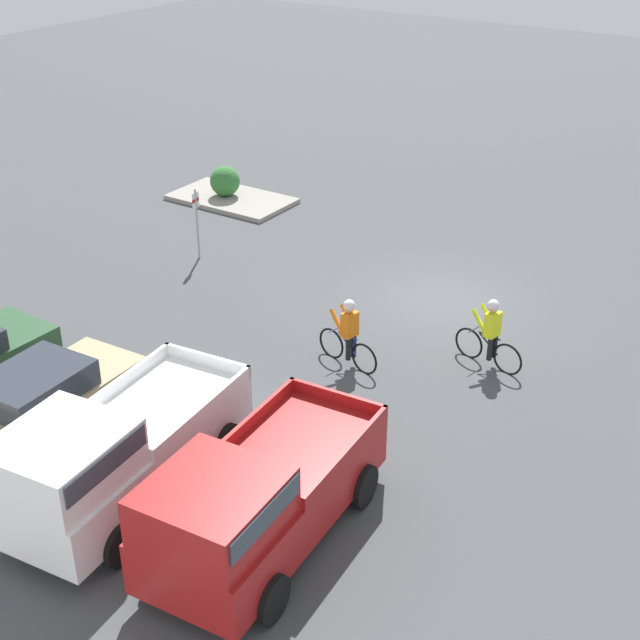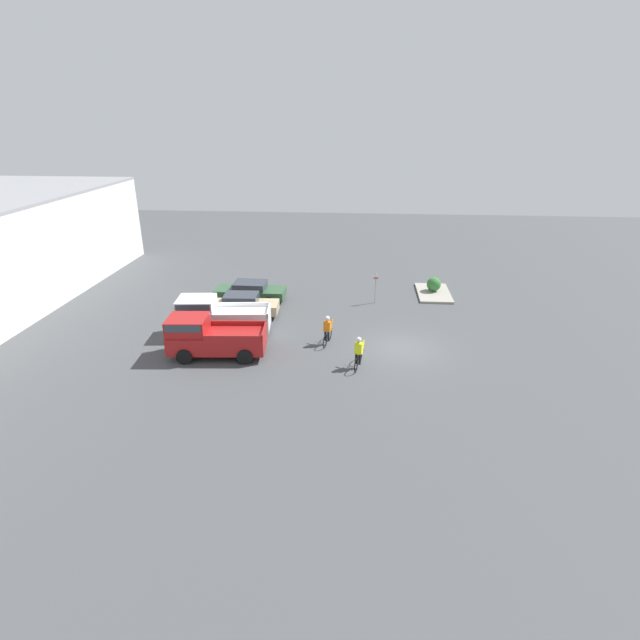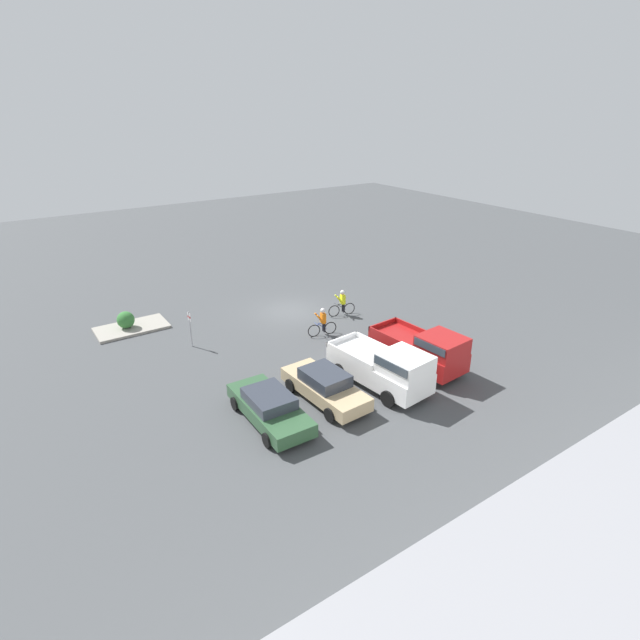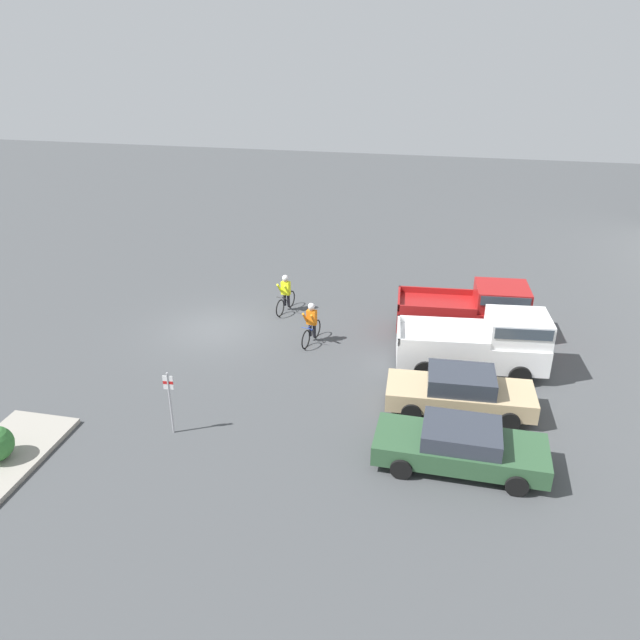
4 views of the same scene
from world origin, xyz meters
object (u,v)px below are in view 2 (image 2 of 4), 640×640
object	(u,v)px
cyclist_1	(358,352)
fire_lane_sign	(376,285)
pickup_truck_1	(216,316)
shrub	(434,284)
sedan_0	(241,305)
cyclist_0	(327,330)
sedan_1	(250,291)
pickup_truck_0	(209,336)

from	to	relation	value
cyclist_1	fire_lane_sign	distance (m)	9.41
pickup_truck_1	shrub	xyz separation A→B (m)	(8.20, -13.33, -0.47)
sedan_0	cyclist_0	size ratio (longest dim) A/B	2.69
cyclist_0	cyclist_1	xyz separation A→B (m)	(-2.64, -1.72, 0.00)
sedan_0	sedan_1	bearing A→B (deg)	0.67
pickup_truck_0	pickup_truck_1	bearing A→B (deg)	7.80
sedan_0	sedan_1	world-z (taller)	sedan_0
sedan_1	cyclist_0	size ratio (longest dim) A/B	2.73
cyclist_1	cyclist_0	bearing A→B (deg)	33.13
pickup_truck_0	pickup_truck_1	size ratio (longest dim) A/B	0.96
sedan_0	fire_lane_sign	size ratio (longest dim) A/B	2.26
shrub	sedan_0	bearing A→B (deg)	113.08
sedan_1	cyclist_0	xyz separation A→B (m)	(-6.52, -5.67, 0.17)
sedan_1	cyclist_1	size ratio (longest dim) A/B	2.67
sedan_0	fire_lane_sign	world-z (taller)	fire_lane_sign
pickup_truck_0	shrub	size ratio (longest dim) A/B	5.13
cyclist_0	sedan_1	bearing A→B (deg)	41.00
sedan_1	pickup_truck_0	bearing A→B (deg)	177.58
fire_lane_sign	shrub	world-z (taller)	fire_lane_sign
fire_lane_sign	shrub	distance (m)	4.84
cyclist_1	shrub	world-z (taller)	cyclist_1
cyclist_0	cyclist_1	bearing A→B (deg)	-146.87
pickup_truck_0	sedan_1	xyz separation A→B (m)	(8.43, -0.36, -0.44)
cyclist_1	pickup_truck_1	bearing A→B (deg)	66.62
pickup_truck_1	sedan_0	world-z (taller)	pickup_truck_1
sedan_1	shrub	size ratio (longest dim) A/B	4.78
sedan_1	pickup_truck_1	bearing A→B (deg)	172.55
pickup_truck_1	shrub	size ratio (longest dim) A/B	5.36
fire_lane_sign	shrub	bearing A→B (deg)	-60.37
shrub	fire_lane_sign	bearing A→B (deg)	119.63
pickup_truck_1	fire_lane_sign	size ratio (longest dim) A/B	2.57
pickup_truck_1	shrub	distance (m)	15.66
cyclist_0	shrub	size ratio (longest dim) A/B	1.75
fire_lane_sign	shrub	size ratio (longest dim) A/B	2.09
cyclist_1	fire_lane_sign	world-z (taller)	fire_lane_sign
pickup_truck_0	cyclist_0	bearing A→B (deg)	-72.37
sedan_0	cyclist_1	world-z (taller)	cyclist_1
pickup_truck_0	cyclist_1	xyz separation A→B (m)	(-0.73, -7.75, -0.26)
pickup_truck_1	cyclist_1	world-z (taller)	pickup_truck_1
cyclist_1	pickup_truck_0	bearing A→B (deg)	84.63
sedan_1	fire_lane_sign	size ratio (longest dim) A/B	2.29
pickup_truck_0	shrub	bearing A→B (deg)	-49.70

